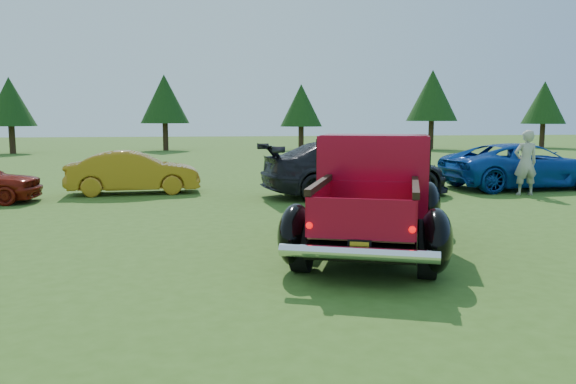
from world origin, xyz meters
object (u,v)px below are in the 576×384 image
(tree_mid_left, at_px, (164,99))
(spectator, at_px, (526,163))
(tree_mid_right, at_px, (301,106))
(show_car_yellow, at_px, (134,172))
(show_car_grey, at_px, (355,169))
(show_car_blue, at_px, (524,166))
(pickup_truck, at_px, (374,192))
(tree_east, at_px, (432,96))
(tree_west, at_px, (10,102))
(tree_far_east, at_px, (544,103))

(tree_mid_left, relative_size, spectator, 2.76)
(tree_mid_right, distance_m, show_car_yellow, 22.80)
(tree_mid_right, bearing_deg, show_car_grey, -96.37)
(show_car_blue, bearing_deg, pickup_truck, 129.91)
(show_car_yellow, height_order, show_car_blue, show_car_blue)
(tree_east, distance_m, show_car_grey, 24.91)
(tree_west, distance_m, show_car_blue, 29.52)
(tree_mid_right, height_order, tree_far_east, tree_far_east)
(tree_west, distance_m, spectator, 29.94)
(tree_mid_left, relative_size, tree_far_east, 1.04)
(spectator, bearing_deg, show_car_blue, -116.24)
(tree_east, xyz_separation_m, show_car_grey, (-11.50, -21.90, -2.90))
(tree_east, relative_size, show_car_blue, 1.09)
(tree_mid_left, distance_m, show_car_grey, 24.43)
(show_car_yellow, distance_m, show_car_grey, 6.25)
(tree_mid_right, xyz_separation_m, tree_far_east, (18.00, 0.50, 0.27))
(tree_far_east, distance_m, show_car_blue, 26.79)
(show_car_grey, bearing_deg, show_car_blue, -87.92)
(tree_mid_left, distance_m, pickup_truck, 29.80)
(show_car_yellow, height_order, spectator, spectator)
(pickup_truck, xyz_separation_m, show_car_yellow, (-4.76, 7.25, -0.28))
(tree_mid_left, xyz_separation_m, show_car_yellow, (0.42, -21.98, -2.78))
(tree_mid_right, xyz_separation_m, show_car_grey, (-2.50, -22.40, -2.22))
(tree_mid_right, height_order, tree_east, tree_east)
(pickup_truck, bearing_deg, tree_far_east, 73.90)
(tree_west, distance_m, tree_east, 27.01)
(show_car_yellow, distance_m, show_car_blue, 11.64)
(show_car_grey, bearing_deg, tree_mid_right, -12.82)
(tree_far_east, distance_m, spectator, 28.41)
(tree_east, bearing_deg, spectator, -106.82)
(tree_west, relative_size, tree_mid_right, 1.05)
(show_car_yellow, bearing_deg, show_car_grey, -106.89)
(tree_west, xyz_separation_m, show_car_blue, (21.04, -20.57, -2.42))
(tree_mid_right, height_order, pickup_truck, tree_mid_right)
(show_car_yellow, bearing_deg, tree_east, -44.41)
(show_car_blue, bearing_deg, tree_mid_left, 23.81)
(tree_west, height_order, tree_far_east, tree_far_east)
(show_car_yellow, bearing_deg, tree_west, 21.47)
(tree_east, distance_m, show_car_blue, 22.10)
(tree_west, relative_size, pickup_truck, 0.87)
(tree_west, distance_m, show_car_grey, 26.53)
(show_car_blue, bearing_deg, tree_far_east, -38.40)
(tree_mid_left, xyz_separation_m, show_car_blue, (12.04, -22.57, -2.70))
(tree_far_east, bearing_deg, pickup_truck, -127.21)
(show_car_grey, bearing_deg, tree_east, -34.15)
(tree_west, relative_size, show_car_grey, 0.89)
(tree_mid_left, bearing_deg, tree_mid_right, -6.34)
(tree_mid_left, distance_m, show_car_yellow, 22.16)
(show_car_grey, bearing_deg, tree_west, 29.46)
(tree_far_east, distance_m, show_car_yellow, 34.28)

